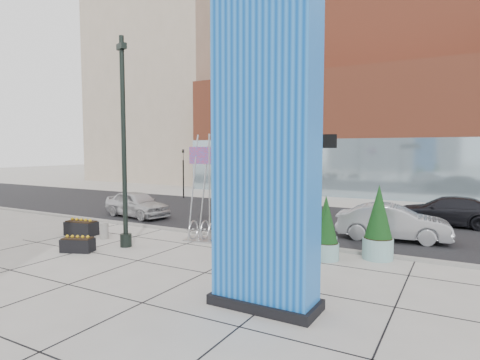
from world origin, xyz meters
The scene contains 20 objects.
ground centered at (0.00, 0.00, 0.00)m, with size 160.00×160.00×0.00m, color #9E9991.
street_asphalt centered at (0.00, 10.00, 0.01)m, with size 80.00×12.00×0.02m, color black.
curb_edge centered at (0.00, 4.00, 0.06)m, with size 80.00×0.30×0.12m, color gray.
tower_podium centered at (1.00, 27.00, 5.50)m, with size 34.00×10.00×11.00m, color #A94C31.
tower_glass_front centered at (1.00, 22.20, 2.50)m, with size 34.00×0.60×5.00m, color #8CA5B2.
building_beige_left centered at (-26.00, 34.00, 17.00)m, with size 18.00×20.00×34.00m, color tan.
blue_pylon centered at (4.00, -2.62, 4.60)m, with size 2.88×1.32×9.53m.
lamp_post centered at (-3.96, 0.37, 3.58)m, with size 0.60×0.48×8.75m.
public_art_sculpture centered at (-1.48, 3.00, 1.26)m, with size 2.24×1.34×4.81m.
concrete_bollard centered at (-5.93, 0.98, 0.37)m, with size 0.38×0.38×0.75m, color gray.
overhead_street_sign centered at (2.66, 3.80, 4.06)m, with size 2.23×0.54×4.73m.
round_planter_east centered at (5.73, 3.60, 1.33)m, with size 1.13×1.13×2.82m.
round_planter_mid centered at (4.08, 2.55, 1.08)m, with size 0.91×0.91×2.28m.
round_planter_west centered at (3.71, 3.60, 1.09)m, with size 0.92×0.92×2.30m.
box_planter_north centered at (-7.50, 1.00, 0.38)m, with size 1.60×0.96×0.83m.
box_planter_south centered at (-5.03, -1.20, 0.31)m, with size 1.38×1.04×0.68m.
car_white_west centered at (-8.77, 6.10, 0.79)m, with size 1.86×4.63×1.58m, color silver.
car_silver_mid centered at (5.73, 7.14, 0.80)m, with size 1.70×4.88×1.61m, color #9FA1A7.
car_dark_east centered at (7.71, 12.21, 0.78)m, with size 2.19×5.38×1.56m, color black.
traffic_signal centered at (-12.00, 15.00, 2.30)m, with size 0.15×0.18×4.10m.
Camera 1 is at (8.41, -11.88, 4.15)m, focal length 30.00 mm.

